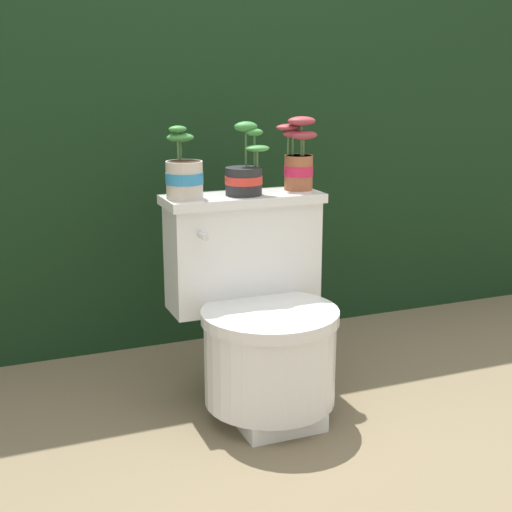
# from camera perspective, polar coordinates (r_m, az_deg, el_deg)

# --- Properties ---
(ground_plane) EXTENTS (12.00, 12.00, 0.00)m
(ground_plane) POSITION_cam_1_polar(r_m,az_deg,el_deg) (2.31, 2.68, -12.73)
(ground_plane) COLOR #75664C
(hedge_backdrop) EXTENTS (3.65, 0.82, 1.70)m
(hedge_backdrop) POSITION_cam_1_polar(r_m,az_deg,el_deg) (3.15, -6.13, 10.71)
(hedge_backdrop) COLOR black
(hedge_backdrop) RESTS_ON ground
(toilet) EXTENTS (0.52, 0.54, 0.67)m
(toilet) POSITION_cam_1_polar(r_m,az_deg,el_deg) (2.27, 0.27, -4.92)
(toilet) COLOR silver
(toilet) RESTS_ON ground
(potted_plant_left) EXTENTS (0.12, 0.13, 0.22)m
(potted_plant_left) POSITION_cam_1_polar(r_m,az_deg,el_deg) (2.22, -5.78, 6.48)
(potted_plant_left) COLOR beige
(potted_plant_left) RESTS_ON toilet
(potted_plant_midleft) EXTENTS (0.14, 0.12, 0.23)m
(potted_plant_midleft) POSITION_cam_1_polar(r_m,az_deg,el_deg) (2.28, -0.90, 6.63)
(potted_plant_midleft) COLOR #262628
(potted_plant_midleft) RESTS_ON toilet
(potted_plant_middle) EXTENTS (0.13, 0.10, 0.24)m
(potted_plant_middle) POSITION_cam_1_polar(r_m,az_deg,el_deg) (2.38, 3.42, 7.77)
(potted_plant_middle) COLOR #9E5638
(potted_plant_middle) RESTS_ON toilet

